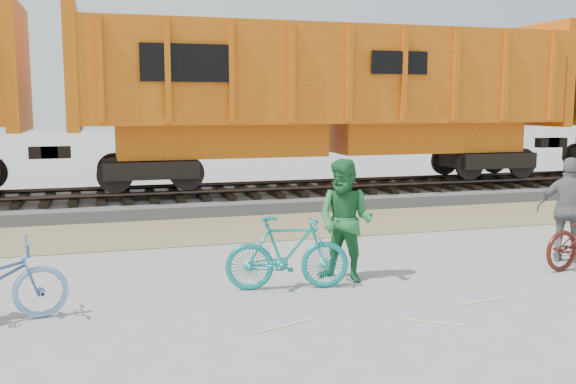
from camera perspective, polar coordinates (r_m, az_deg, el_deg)
The scene contains 8 objects.
ground at distance 9.27m, azimuth 4.52°, elevation -9.56°, with size 120.00×120.00×0.00m, color #9E9E99.
gravel_strip at distance 14.39m, azimuth -3.20°, elevation -3.21°, with size 120.00×3.00×0.02m, color #9C8B60.
ballast_bed at distance 17.75m, azimuth -5.73°, elevation -0.66°, with size 120.00×4.00×0.30m, color slate.
track at distance 17.70m, azimuth -5.74°, elevation 0.37°, with size 120.00×2.60×0.24m.
hopper_car_center at distance 18.35m, azimuth 3.67°, elevation 8.59°, with size 14.00×3.13×4.65m.
bicycle_teal at distance 9.62m, azimuth -0.06°, elevation -5.44°, with size 0.52×1.86×1.12m, color #118B86.
person_man at distance 10.04m, azimuth 5.13°, elevation -2.55°, with size 0.94×0.73×1.93m, color #237236.
person_woman at distance 12.27m, azimuth 23.74°, elevation -1.47°, with size 1.08×0.45×1.85m, color slate.
Camera 1 is at (-3.13, -8.27, 2.78)m, focal length 40.00 mm.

